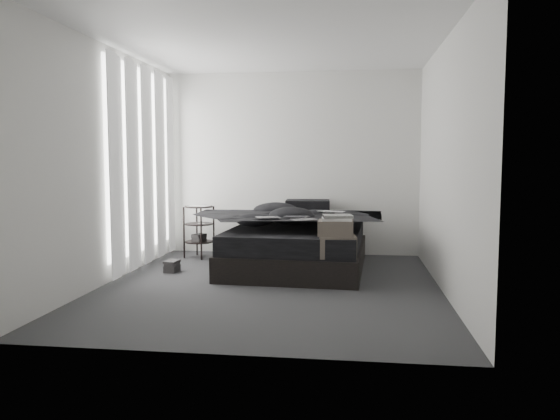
# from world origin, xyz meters

# --- Properties ---
(floor) EXTENTS (3.60, 4.20, 0.01)m
(floor) POSITION_xyz_m (0.00, 0.00, 0.00)
(floor) COLOR #333336
(floor) RESTS_ON ground
(ceiling) EXTENTS (3.60, 4.20, 0.01)m
(ceiling) POSITION_xyz_m (0.00, 0.00, 2.60)
(ceiling) COLOR white
(ceiling) RESTS_ON ground
(wall_back) EXTENTS (3.60, 0.01, 2.60)m
(wall_back) POSITION_xyz_m (0.00, 2.10, 1.30)
(wall_back) COLOR silver
(wall_back) RESTS_ON ground
(wall_front) EXTENTS (3.60, 0.01, 2.60)m
(wall_front) POSITION_xyz_m (0.00, -2.10, 1.30)
(wall_front) COLOR silver
(wall_front) RESTS_ON ground
(wall_left) EXTENTS (0.01, 4.20, 2.60)m
(wall_left) POSITION_xyz_m (-1.80, 0.00, 1.30)
(wall_left) COLOR silver
(wall_left) RESTS_ON ground
(wall_right) EXTENTS (0.01, 4.20, 2.60)m
(wall_right) POSITION_xyz_m (1.80, 0.00, 1.30)
(wall_right) COLOR silver
(wall_right) RESTS_ON ground
(window_left) EXTENTS (0.02, 2.00, 2.30)m
(window_left) POSITION_xyz_m (-1.78, 0.90, 1.35)
(window_left) COLOR white
(window_left) RESTS_ON wall_left
(curtain_left) EXTENTS (0.06, 2.12, 2.48)m
(curtain_left) POSITION_xyz_m (-1.73, 0.90, 1.28)
(curtain_left) COLOR white
(curtain_left) RESTS_ON wall_left
(bed) EXTENTS (1.73, 2.22, 0.29)m
(bed) POSITION_xyz_m (0.19, 1.02, 0.15)
(bed) COLOR black
(bed) RESTS_ON floor
(mattress) EXTENTS (1.66, 2.15, 0.23)m
(mattress) POSITION_xyz_m (0.19, 1.02, 0.40)
(mattress) COLOR black
(mattress) RESTS_ON bed
(duvet) EXTENTS (1.67, 1.91, 0.25)m
(duvet) POSITION_xyz_m (0.19, 0.97, 0.64)
(duvet) COLOR black
(duvet) RESTS_ON mattress
(pillow_lower) EXTENTS (0.67, 0.47, 0.15)m
(pillow_lower) POSITION_xyz_m (0.18, 1.85, 0.59)
(pillow_lower) COLOR black
(pillow_lower) RESTS_ON mattress
(pillow_upper) EXTENTS (0.62, 0.45, 0.13)m
(pillow_upper) POSITION_xyz_m (0.25, 1.83, 0.73)
(pillow_upper) COLOR black
(pillow_upper) RESTS_ON pillow_lower
(laptop) EXTENTS (0.40, 0.33, 0.03)m
(laptop) POSITION_xyz_m (0.59, 1.05, 0.78)
(laptop) COLOR silver
(laptop) RESTS_ON duvet
(comic_a) EXTENTS (0.31, 0.25, 0.01)m
(comic_a) POSITION_xyz_m (-0.10, 0.46, 0.77)
(comic_a) COLOR black
(comic_a) RESTS_ON duvet
(comic_b) EXTENTS (0.31, 0.24, 0.01)m
(comic_b) POSITION_xyz_m (0.22, 0.60, 0.78)
(comic_b) COLOR black
(comic_b) RESTS_ON duvet
(comic_c) EXTENTS (0.32, 0.29, 0.01)m
(comic_c) POSITION_xyz_m (0.34, 0.28, 0.78)
(comic_c) COLOR black
(comic_c) RESTS_ON duvet
(side_stand) EXTENTS (0.50, 0.50, 0.71)m
(side_stand) POSITION_xyz_m (-1.24, 1.59, 0.36)
(side_stand) COLOR black
(side_stand) RESTS_ON floor
(papers) EXTENTS (0.31, 0.25, 0.01)m
(papers) POSITION_xyz_m (-1.23, 1.57, 0.72)
(papers) COLOR white
(papers) RESTS_ON side_stand
(floor_books) EXTENTS (0.15, 0.21, 0.14)m
(floor_books) POSITION_xyz_m (-1.29, 0.58, 0.07)
(floor_books) COLOR black
(floor_books) RESTS_ON floor
(box_lower) EXTENTS (0.43, 0.34, 0.31)m
(box_lower) POSITION_xyz_m (0.70, 0.14, 0.15)
(box_lower) COLOR black
(box_lower) RESTS_ON floor
(box_mid) EXTENTS (0.42, 0.35, 0.24)m
(box_mid) POSITION_xyz_m (0.71, 0.13, 0.43)
(box_mid) COLOR #554C43
(box_mid) RESTS_ON box_lower
(box_upper) EXTENTS (0.37, 0.30, 0.16)m
(box_upper) POSITION_xyz_m (0.69, 0.14, 0.63)
(box_upper) COLOR #554C43
(box_upper) RESTS_ON box_mid
(art_book_white) EXTENTS (0.33, 0.27, 0.03)m
(art_book_white) POSITION_xyz_m (0.70, 0.14, 0.72)
(art_book_white) COLOR silver
(art_book_white) RESTS_ON box_upper
(art_book_snake) EXTENTS (0.34, 0.29, 0.03)m
(art_book_snake) POSITION_xyz_m (0.71, 0.13, 0.75)
(art_book_snake) COLOR silver
(art_book_snake) RESTS_ON art_book_white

